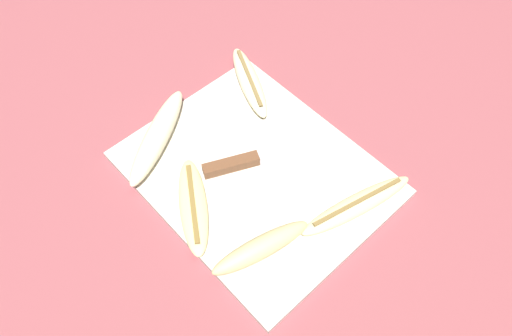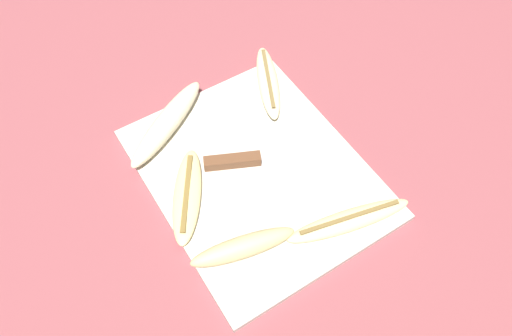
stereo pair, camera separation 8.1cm
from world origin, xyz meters
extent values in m
plane|color=#93474C|center=(0.00, 0.00, 0.00)|extent=(4.00, 4.00, 0.00)
cube|color=beige|center=(0.00, 0.00, 0.01)|extent=(0.41, 0.33, 0.01)
cube|color=brown|center=(-0.03, -0.03, 0.02)|extent=(0.06, 0.09, 0.02)
cube|color=#B7BABF|center=(0.01, 0.07, 0.01)|extent=(0.07, 0.12, 0.00)
ellipsoid|color=#DBC684|center=(0.11, -0.09, 0.03)|extent=(0.07, 0.16, 0.03)
ellipsoid|color=beige|center=(-0.16, -0.08, 0.03)|extent=(0.14, 0.20, 0.03)
ellipsoid|color=beige|center=(-0.15, 0.12, 0.02)|extent=(0.18, 0.11, 0.02)
cube|color=olive|center=(-0.15, 0.12, 0.03)|extent=(0.13, 0.07, 0.00)
ellipsoid|color=#EDD689|center=(-0.02, -0.12, 0.02)|extent=(0.17, 0.13, 0.02)
cube|color=olive|center=(-0.02, -0.12, 0.03)|extent=(0.12, 0.08, 0.00)
ellipsoid|color=beige|center=(0.16, 0.07, 0.02)|extent=(0.08, 0.21, 0.02)
cube|color=olive|center=(0.16, 0.07, 0.03)|extent=(0.04, 0.16, 0.00)
camera|label=1|loc=(0.33, -0.31, 0.70)|focal=35.00mm
camera|label=2|loc=(0.38, -0.24, 0.70)|focal=35.00mm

